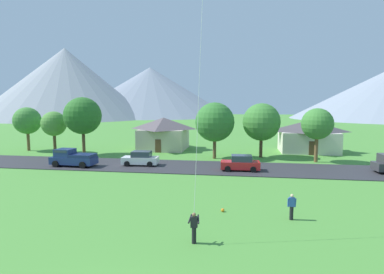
# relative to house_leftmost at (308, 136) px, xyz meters

# --- Properties ---
(road_strip) EXTENTS (160.00, 7.69, 0.08)m
(road_strip) POSITION_rel_house_leftmost_xyz_m (-15.06, -13.93, -2.45)
(road_strip) COLOR #2D2D33
(road_strip) RESTS_ON ground
(mountain_far_west_ridge) EXTENTS (79.66, 79.66, 33.22)m
(mountain_far_west_ridge) POSITION_rel_house_leftmost_xyz_m (-92.69, 91.56, 14.13)
(mountain_far_west_ridge) COLOR #8E939E
(mountain_far_west_ridge) RESTS_ON ground
(mountain_central_ridge) EXTENTS (92.27, 92.27, 27.48)m
(mountain_central_ridge) POSITION_rel_house_leftmost_xyz_m (-61.07, 125.98, 11.25)
(mountain_central_ridge) COLOR gray
(mountain_central_ridge) RESTS_ON ground
(house_leftmost) EXTENTS (8.86, 6.51, 4.80)m
(house_leftmost) POSITION_rel_house_leftmost_xyz_m (0.00, 0.00, 0.00)
(house_leftmost) COLOR beige
(house_leftmost) RESTS_ON ground
(house_left_center) EXTENTS (7.66, 7.57, 5.10)m
(house_left_center) POSITION_rel_house_leftmost_xyz_m (-22.31, -0.52, 0.15)
(house_left_center) COLOR beige
(house_left_center) RESTS_ON ground
(tree_near_left) EXTENTS (3.65, 3.65, 6.19)m
(tree_near_left) POSITION_rel_house_leftmost_xyz_m (-37.52, -6.48, 1.85)
(tree_near_left) COLOR #4C3823
(tree_near_left) RESTS_ON ground
(tree_left_of_center) EXTENTS (5.07, 5.07, 7.39)m
(tree_left_of_center) POSITION_rel_house_leftmost_xyz_m (-7.36, -5.99, 2.35)
(tree_left_of_center) COLOR #4C3823
(tree_left_of_center) RESTS_ON ground
(tree_center) EXTENTS (3.90, 3.90, 6.78)m
(tree_center) POSITION_rel_house_leftmost_xyz_m (-0.72, -8.39, 2.31)
(tree_center) COLOR brown
(tree_center) RESTS_ON ground
(tree_right_of_center) EXTENTS (4.13, 4.13, 6.76)m
(tree_right_of_center) POSITION_rel_house_leftmost_xyz_m (-42.79, -5.18, 2.18)
(tree_right_of_center) COLOR brown
(tree_right_of_center) RESTS_ON ground
(tree_near_right) EXTENTS (5.21, 5.21, 7.50)m
(tree_near_right) POSITION_rel_house_leftmost_xyz_m (-13.55, -7.76, 2.40)
(tree_near_right) COLOR brown
(tree_near_right) RESTS_ON ground
(tree_far_right) EXTENTS (5.24, 5.24, 8.24)m
(tree_far_right) POSITION_rel_house_leftmost_xyz_m (-32.25, -7.70, 3.11)
(tree_far_right) COLOR #4C3823
(tree_far_right) RESTS_ON ground
(parked_car_white_west_end) EXTENTS (4.28, 2.24, 1.68)m
(parked_car_white_west_end) POSITION_rel_house_leftmost_xyz_m (-21.79, -14.03, -1.62)
(parked_car_white_west_end) COLOR white
(parked_car_white_west_end) RESTS_ON road_strip
(parked_car_red_mid_west) EXTENTS (4.27, 2.21, 1.68)m
(parked_car_red_mid_west) POSITION_rel_house_leftmost_xyz_m (-10.11, -15.13, -1.62)
(parked_car_red_mid_west) COLOR red
(parked_car_red_mid_west) RESTS_ON road_strip
(pickup_truck_navy_east_side) EXTENTS (5.28, 2.50, 1.99)m
(pickup_truck_navy_east_side) POSITION_rel_house_leftmost_xyz_m (-29.51, -15.65, -1.43)
(pickup_truck_navy_east_side) COLOR navy
(pickup_truck_navy_east_side) RESTS_ON road_strip
(watcher_person) EXTENTS (0.56, 0.24, 1.68)m
(watcher_person) POSITION_rel_house_leftmost_xyz_m (-6.92, -29.20, -1.61)
(watcher_person) COLOR black
(watcher_person) RESTS_ON ground
(soccer_ball) EXTENTS (0.24, 0.24, 0.24)m
(soccer_ball) POSITION_rel_house_leftmost_xyz_m (-11.32, -28.39, -2.37)
(soccer_ball) COLOR orange
(soccer_ball) RESTS_ON ground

